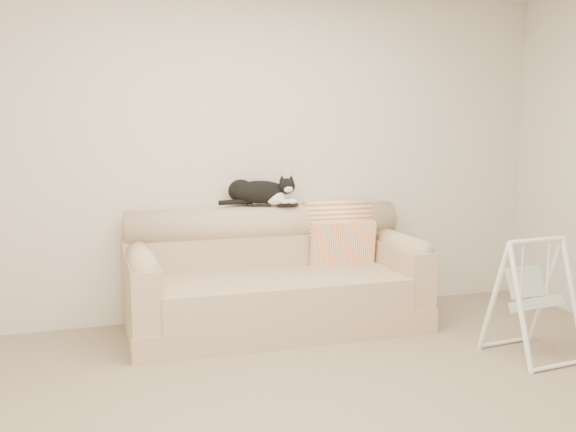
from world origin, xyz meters
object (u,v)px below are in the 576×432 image
object	(u,v)px
sofa	(274,281)
tuxedo_cat	(260,192)
baby_swing	(533,297)
remote_b	(287,205)
remote_a	(259,205)

from	to	relation	value
sofa	tuxedo_cat	size ratio (longest dim) A/B	3.60
baby_swing	remote_b	bearing A→B (deg)	133.89
remote_b	sofa	bearing A→B (deg)	-129.62
sofa	baby_swing	size ratio (longest dim) A/B	2.74
remote_a	baby_swing	size ratio (longest dim) A/B	0.23
baby_swing	sofa	bearing A→B (deg)	142.17
remote_a	tuxedo_cat	world-z (taller)	tuxedo_cat
sofa	remote_a	world-z (taller)	remote_a
sofa	remote_b	world-z (taller)	remote_b
remote_a	baby_swing	xyz separation A→B (m)	(1.50, -1.38, -0.51)
tuxedo_cat	remote_b	bearing A→B (deg)	-13.54
sofa	baby_swing	bearing A→B (deg)	-37.83
remote_b	tuxedo_cat	bearing A→B (deg)	166.46
remote_a	baby_swing	distance (m)	2.10
sofa	remote_b	bearing A→B (deg)	50.38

